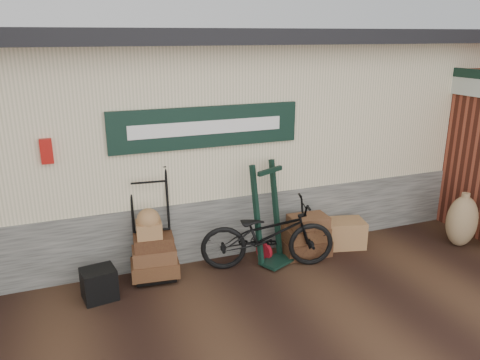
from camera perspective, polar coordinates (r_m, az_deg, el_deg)
name	(u,v)px	position (r m, az deg, el deg)	size (l,w,h in m)	color
ground	(255,288)	(6.19, 1.78, -13.01)	(80.00, 80.00, 0.00)	black
station_building	(193,127)	(8.07, -5.76, 6.46)	(14.40, 4.10, 3.20)	#4C4C47
brick_outbuilding	(472,141)	(9.32, 26.43, 4.23)	(1.71, 4.51, 2.62)	maroon
porter_trolley	(152,223)	(6.31, -10.73, -5.13)	(0.75, 0.56, 1.50)	black
green_barrow	(269,214)	(6.56, 3.58, -4.21)	(0.52, 0.44, 1.45)	black
suitcase_stack	(306,235)	(6.99, 8.03, -6.65)	(0.69, 0.44, 0.61)	#3D1D13
wicker_hamper	(343,233)	(7.39, 12.40, -6.36)	(0.64, 0.42, 0.42)	#97673C
black_trunk	(99,284)	(6.13, -16.79, -12.04)	(0.40, 0.34, 0.40)	black
bicycle	(268,231)	(6.49, 3.40, -6.19)	(1.86, 0.65, 1.08)	black
burlap_sack_left	(462,221)	(7.92, 25.43, -4.55)	(0.50, 0.42, 0.80)	#8A674A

